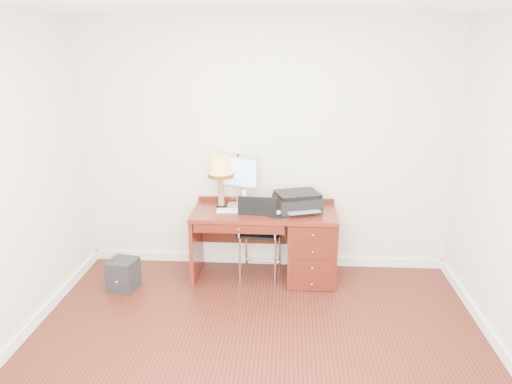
# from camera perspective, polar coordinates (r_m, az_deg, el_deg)

# --- Properties ---
(ground) EXTENTS (4.00, 4.00, 0.00)m
(ground) POSITION_cam_1_polar(r_m,az_deg,el_deg) (4.29, -0.10, -17.87)
(ground) COLOR #38140C
(ground) RESTS_ON ground
(room_shell) EXTENTS (4.00, 4.00, 4.00)m
(room_shell) POSITION_cam_1_polar(r_m,az_deg,el_deg) (4.80, 0.44, -13.11)
(room_shell) COLOR silver
(room_shell) RESTS_ON ground
(desk) EXTENTS (1.50, 0.67, 0.75)m
(desk) POSITION_cam_1_polar(r_m,az_deg,el_deg) (5.33, 4.43, -5.66)
(desk) COLOR maroon
(desk) RESTS_ON ground
(monitor) EXTENTS (0.45, 0.22, 0.53)m
(monitor) POSITION_cam_1_polar(r_m,az_deg,el_deg) (5.33, -2.14, 2.02)
(monitor) COLOR silver
(monitor) RESTS_ON desk
(keyboard) EXTENTS (0.41, 0.13, 0.02)m
(keyboard) POSITION_cam_1_polar(r_m,az_deg,el_deg) (5.20, -2.27, -2.14)
(keyboard) COLOR white
(keyboard) RESTS_ON desk
(mouse_pad) EXTENTS (0.24, 0.24, 0.05)m
(mouse_pad) POSITION_cam_1_polar(r_m,az_deg,el_deg) (5.09, 2.51, -2.49)
(mouse_pad) COLOR black
(mouse_pad) RESTS_ON desk
(printer) EXTENTS (0.54, 0.48, 0.20)m
(printer) POSITION_cam_1_polar(r_m,az_deg,el_deg) (5.21, 4.74, -1.10)
(printer) COLOR black
(printer) RESTS_ON desk
(leg_lamp) EXTENTS (0.27, 0.27, 0.56)m
(leg_lamp) POSITION_cam_1_polar(r_m,az_deg,el_deg) (5.24, -4.07, 2.55)
(leg_lamp) COLOR black
(leg_lamp) RESTS_ON desk
(phone) EXTENTS (0.11, 0.11, 0.19)m
(phone) POSITION_cam_1_polar(r_m,az_deg,el_deg) (5.31, -1.37, -1.19)
(phone) COLOR white
(phone) RESTS_ON desk
(pen_cup) EXTENTS (0.09, 0.09, 0.11)m
(pen_cup) POSITION_cam_1_polar(r_m,az_deg,el_deg) (5.27, 2.84, -1.35)
(pen_cup) COLOR black
(pen_cup) RESTS_ON desk
(chair) EXTENTS (0.48, 0.48, 0.94)m
(chair) POSITION_cam_1_polar(r_m,az_deg,el_deg) (5.27, 0.46, -4.01)
(chair) COLOR black
(chair) RESTS_ON ground
(equipment_box) EXTENTS (0.31, 0.31, 0.31)m
(equipment_box) POSITION_cam_1_polar(r_m,az_deg,el_deg) (5.37, -14.93, -9.05)
(equipment_box) COLOR black
(equipment_box) RESTS_ON ground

